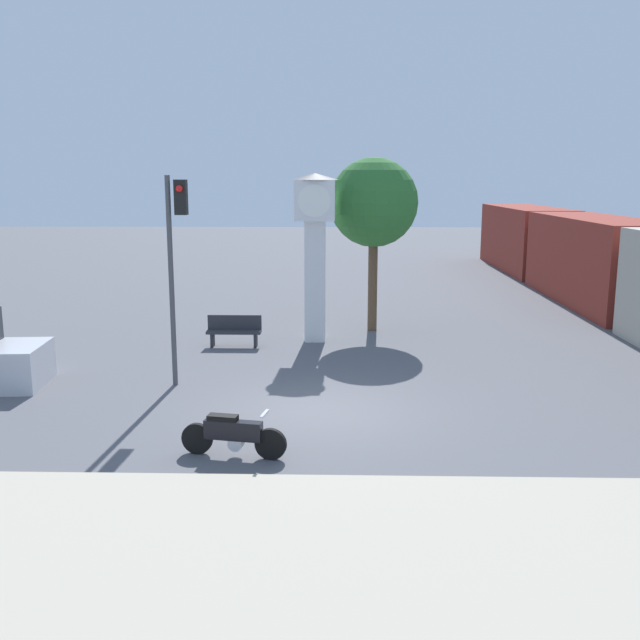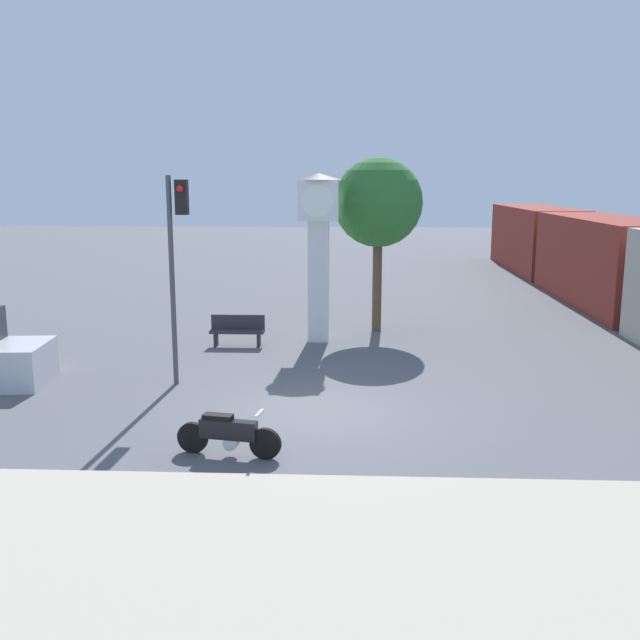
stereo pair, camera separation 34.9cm
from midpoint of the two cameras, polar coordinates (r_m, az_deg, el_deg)
name	(u,v)px [view 1 (the left image)]	position (r m, az deg, el deg)	size (l,w,h in m)	color
ground_plane	(318,412)	(15.29, -0.83, -7.37)	(120.00, 120.00, 0.00)	#56565B
sidewalk_strip	(303,578)	(9.33, -2.54, -19.90)	(36.00, 6.00, 0.10)	#B2A893
motorcycle	(233,434)	(12.94, -7.75, -9.07)	(1.93, 0.53, 0.86)	black
clock_tower	(315,231)	(21.43, -0.87, 7.14)	(1.42, 1.42, 5.05)	white
freight_train	(596,261)	(30.33, 20.93, 4.46)	(2.80, 32.30, 3.40)	#ADA393
traffic_light	(176,245)	(17.00, -12.06, 5.90)	(0.50, 0.35, 4.96)	#47474C
street_tree	(374,203)	(22.95, 3.89, 9.29)	(2.83, 2.83, 5.56)	brown
bench	(234,330)	(21.24, -7.35, -0.80)	(1.60, 0.44, 0.92)	#2D2D33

